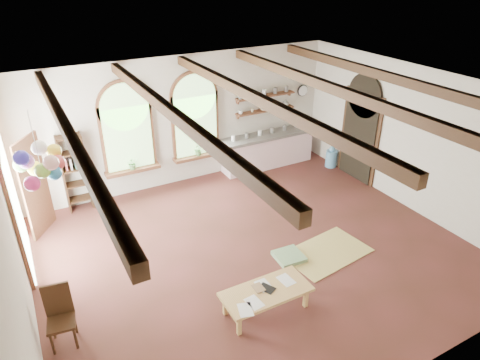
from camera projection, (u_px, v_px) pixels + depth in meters
floor at (254, 250)px, 8.51m from camera, size 8.00×8.00×0.00m
ceiling_beams at (256, 98)px, 7.07m from camera, size 6.20×6.80×0.18m
window_left at (127, 131)px, 9.82m from camera, size 1.30×0.28×2.20m
window_right at (195, 119)px, 10.55m from camera, size 1.30×0.28×2.20m
left_doorway at (15, 209)px, 7.70m from camera, size 0.10×1.90×2.50m
right_doorway at (359, 138)px, 10.84m from camera, size 0.10×1.30×2.40m
kitchen_counter at (268, 150)px, 11.75m from camera, size 2.68×0.62×0.94m
wall_shelf_lower at (265, 110)px, 11.40m from camera, size 1.70×0.24×0.04m
wall_shelf_upper at (266, 96)px, 11.21m from camera, size 1.70×0.24×0.04m
wall_clock at (303, 91)px, 11.82m from camera, size 0.32×0.04×0.32m
bookshelf at (75, 173)px, 9.53m from camera, size 0.53×0.32×1.80m
coffee_table at (266, 293)px, 6.89m from camera, size 1.46×0.68×0.42m
side_chair at (63, 328)px, 6.34m from camera, size 0.45×0.45×0.99m
floor_mat at (327, 252)px, 8.43m from camera, size 1.76×1.21×0.02m
floor_cushion at (289, 257)px, 8.24m from camera, size 0.56×0.56×0.09m
water_jug_a at (291, 152)px, 12.20m from camera, size 0.29×0.29×0.55m
water_jug_b at (331, 158)px, 11.80m from camera, size 0.31×0.31×0.60m
balloon_cluster at (40, 164)px, 6.61m from camera, size 0.75×0.77×1.15m
table_book at (254, 290)px, 6.87m from camera, size 0.17×0.24×0.02m
tablet at (267, 288)px, 6.90m from camera, size 0.27×0.31×0.01m
potted_plant_left at (132, 163)px, 10.10m from camera, size 0.27×0.23×0.30m
potted_plant_right at (198, 150)px, 10.82m from camera, size 0.27×0.23×0.30m
shelf_cup_a at (241, 112)px, 11.05m from camera, size 0.12×0.10×0.10m
shelf_cup_b at (252, 110)px, 11.20m from camera, size 0.10×0.10×0.09m
shelf_bowl_a at (264, 109)px, 11.35m from camera, size 0.22×0.22×0.05m
shelf_bowl_b at (275, 107)px, 11.50m from camera, size 0.20×0.20×0.06m
shelf_vase at (286, 103)px, 11.62m from camera, size 0.18×0.18×0.19m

